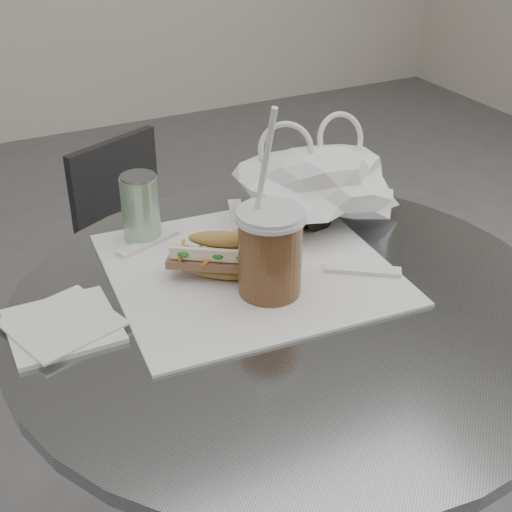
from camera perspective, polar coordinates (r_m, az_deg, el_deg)
name	(u,v)px	position (r m, az deg, el deg)	size (l,w,h in m)	color
cafe_table	(284,446)	(1.15, 2.22, -14.95)	(0.76, 0.76, 0.74)	slate
chair_far	(157,282)	(1.86, -7.92, -2.08)	(0.37, 0.38, 0.65)	#2B2B2E
sandwich_paper	(249,268)	(1.03, -0.59, -0.98)	(0.39, 0.37, 0.00)	white
banh_mi	(226,257)	(1.00, -2.40, -0.06)	(0.21, 0.18, 0.07)	#AA7C40
iced_coffee	(270,252)	(0.95, 1.12, 0.33)	(0.09, 0.09, 0.27)	brown
sunglasses	(302,224)	(1.12, 3.70, 2.54)	(0.11, 0.03, 0.05)	black
plastic_bag	(319,187)	(1.14, 5.07, 5.51)	(0.25, 0.19, 0.12)	white
napkin_stack	(62,325)	(0.94, -15.22, -5.34)	(0.15, 0.15, 0.01)	white
drink_can	(141,209)	(1.10, -9.21, 3.74)	(0.06, 0.06, 0.11)	#57965E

